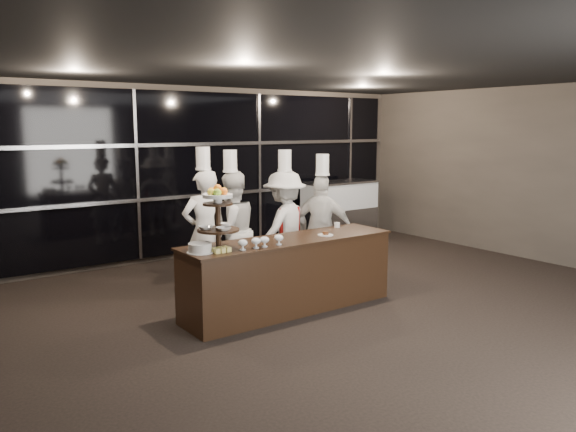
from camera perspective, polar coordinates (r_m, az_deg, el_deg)
room at (r=6.15m, az=12.83°, el=1.32°), size 10.00×10.00×10.00m
window_wall at (r=10.09m, az=-8.76°, el=4.42°), size 8.60×0.10×2.80m
buffet_counter at (r=7.11m, az=0.11°, el=-5.91°), size 2.84×0.74×0.92m
display_stand at (r=6.40m, az=-7.14°, el=0.33°), size 0.48×0.48×0.74m
compotes at (r=6.50m, az=-2.79°, el=-2.51°), size 0.61×0.11×0.12m
layer_cake at (r=6.31m, az=-8.93°, el=-3.23°), size 0.30×0.30×0.11m
pastry_squares at (r=6.31m, az=-6.81°, el=-3.42°), size 0.20×0.13×0.05m
small_plate at (r=7.23m, az=3.83°, el=-1.86°), size 0.20×0.20×0.05m
chef_cup at (r=7.81m, az=5.00°, el=-0.91°), size 0.08×0.08×0.07m
display_case at (r=11.17m, az=5.25°, el=0.72°), size 1.50×0.66×1.24m
chef_a at (r=7.76m, az=-8.46°, el=-1.49°), size 0.67×0.48×2.04m
chef_b at (r=7.96m, az=-5.78°, el=-1.45°), size 0.87×0.70×1.99m
chef_c at (r=8.20m, az=-0.33°, el=-1.14°), size 1.22×0.90×1.98m
chef_d at (r=8.26m, az=3.46°, el=-1.25°), size 0.89×0.99×1.91m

